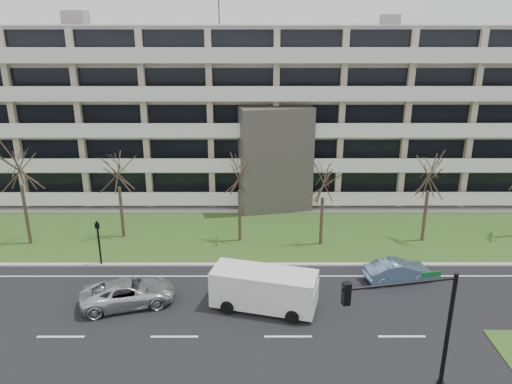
{
  "coord_description": "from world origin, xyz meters",
  "views": [
    {
      "loc": [
        -1.73,
        -22.26,
        15.91
      ],
      "look_at": [
        -1.68,
        10.0,
        4.58
      ],
      "focal_mm": 35.0,
      "sensor_mm": 36.0,
      "label": 1
    }
  ],
  "objects_px": {
    "blue_sedan": "(397,271)",
    "white_van": "(265,287)",
    "traffic_signal": "(414,318)",
    "pedestrian_signal": "(98,237)",
    "silver_pickup": "(128,293)"
  },
  "relations": [
    {
      "from": "silver_pickup",
      "to": "pedestrian_signal",
      "type": "distance_m",
      "value": 5.88
    },
    {
      "from": "white_van",
      "to": "traffic_signal",
      "type": "bearing_deg",
      "value": -33.39
    },
    {
      "from": "silver_pickup",
      "to": "pedestrian_signal",
      "type": "height_order",
      "value": "pedestrian_signal"
    },
    {
      "from": "blue_sedan",
      "to": "white_van",
      "type": "bearing_deg",
      "value": 98.9
    },
    {
      "from": "blue_sedan",
      "to": "white_van",
      "type": "xyz_separation_m",
      "value": [
        -8.47,
        -3.15,
        0.69
      ]
    },
    {
      "from": "pedestrian_signal",
      "to": "silver_pickup",
      "type": "bearing_deg",
      "value": -71.3
    },
    {
      "from": "traffic_signal",
      "to": "pedestrian_signal",
      "type": "bearing_deg",
      "value": 133.64
    },
    {
      "from": "blue_sedan",
      "to": "traffic_signal",
      "type": "height_order",
      "value": "traffic_signal"
    },
    {
      "from": "blue_sedan",
      "to": "pedestrian_signal",
      "type": "height_order",
      "value": "pedestrian_signal"
    },
    {
      "from": "silver_pickup",
      "to": "traffic_signal",
      "type": "distance_m",
      "value": 16.23
    },
    {
      "from": "blue_sedan",
      "to": "traffic_signal",
      "type": "relative_size",
      "value": 0.7
    },
    {
      "from": "white_van",
      "to": "pedestrian_signal",
      "type": "distance_m",
      "value": 12.23
    },
    {
      "from": "pedestrian_signal",
      "to": "blue_sedan",
      "type": "bearing_deg",
      "value": -19.47
    },
    {
      "from": "blue_sedan",
      "to": "white_van",
      "type": "relative_size",
      "value": 0.66
    },
    {
      "from": "silver_pickup",
      "to": "white_van",
      "type": "relative_size",
      "value": 0.85
    }
  ]
}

